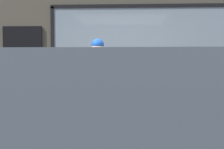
% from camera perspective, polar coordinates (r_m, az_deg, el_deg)
% --- Properties ---
extents(ground_plane, '(40.00, 40.00, 0.00)m').
position_cam_1_polar(ground_plane, '(4.95, 0.60, -13.13)').
color(ground_plane, '#38383A').
extents(shopfront_facade, '(7.08, 0.29, 3.59)m').
position_cam_1_polar(shopfront_facade, '(7.15, 1.41, 6.20)').
color(shopfront_facade, '#4C473D').
rests_on(shopfront_facade, ground_plane).
extents(display_table_left, '(2.84, 0.81, 0.87)m').
position_cam_1_polar(display_table_left, '(6.08, -13.86, -3.37)').
color(display_table_left, brown).
rests_on(display_table_left, ground_plane).
extents(display_table_right, '(2.84, 0.78, 0.95)m').
position_cam_1_polar(display_table_right, '(5.97, 16.19, -2.91)').
color(display_table_right, brown).
rests_on(display_table_right, ground_plane).
extents(person_browsing, '(0.26, 0.67, 1.70)m').
position_cam_1_polar(person_browsing, '(5.23, -2.61, -1.11)').
color(person_browsing, '#4C382D').
rests_on(person_browsing, ground_plane).
extents(small_dog, '(0.44, 0.55, 0.46)m').
position_cam_1_polar(small_dog, '(5.15, -8.42, -8.93)').
color(small_dog, black).
rests_on(small_dog, ground_plane).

